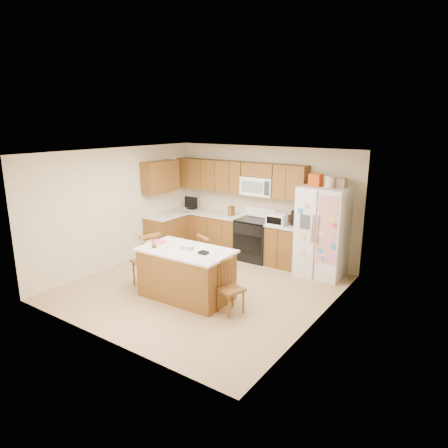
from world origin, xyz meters
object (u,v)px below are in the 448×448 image
Objects in this scene: windsor_chair_left at (147,261)px; windsor_chair_back at (210,261)px; stove at (255,239)px; refrigerator at (322,231)px; windsor_chair_right at (230,288)px; island at (186,273)px.

windsor_chair_back is at bearing 39.46° from windsor_chair_left.
windsor_chair_left is (-0.91, -2.45, 0.02)m from stove.
windsor_chair_left is 1.08× the size of windsor_chair_back.
stove is 0.55× the size of refrigerator.
refrigerator is at bearing -2.30° from stove.
island is at bearing 176.83° from windsor_chair_right.
island is at bearing -87.76° from windsor_chair_back.
windsor_chair_right is (0.98, -2.47, -0.06)m from stove.
windsor_chair_left reaches higher than windsor_chair_right.
island is (-1.54, -2.36, -0.47)m from refrigerator.
refrigerator reaches higher than island.
refrigerator is at bearing 43.82° from windsor_chair_left.
windsor_chair_back is 1.10× the size of windsor_chair_right.
windsor_chair_right is (0.95, -0.05, -0.03)m from island.
island is (0.03, -2.42, -0.03)m from stove.
windsor_chair_left is 1.18m from windsor_chair_back.
stove is 2.42m from island.
island is at bearing 1.67° from windsor_chair_left.
windsor_chair_back is at bearing 141.56° from windsor_chair_right.
island is 0.94m from windsor_chair_left.
windsor_chair_right is at bearing -103.80° from refrigerator.
stove reaches higher than island.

